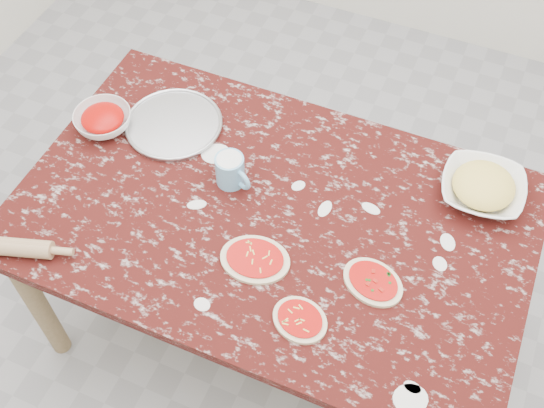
{
  "coord_description": "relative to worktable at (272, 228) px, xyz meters",
  "views": [
    {
      "loc": [
        0.48,
        -1.11,
        2.44
      ],
      "look_at": [
        0.0,
        0.0,
        0.8
      ],
      "focal_mm": 43.85,
      "sensor_mm": 36.0,
      "label": 1
    }
  ],
  "objects": [
    {
      "name": "pizza_right",
      "position": [
        0.37,
        -0.11,
        0.09
      ],
      "size": [
        0.22,
        0.19,
        0.02
      ],
      "color": "beige",
      "rests_on": "worktable"
    },
    {
      "name": "sauce_bowl",
      "position": [
        -0.68,
        0.11,
        0.11
      ],
      "size": [
        0.26,
        0.26,
        0.06
      ],
      "primitive_type": "imported",
      "rotation": [
        0.0,
        0.0,
        0.43
      ],
      "color": "white",
      "rests_on": "worktable"
    },
    {
      "name": "pizza_tray",
      "position": [
        -0.46,
        0.21,
        0.09
      ],
      "size": [
        0.43,
        0.43,
        0.01
      ],
      "primitive_type": "cylinder",
      "rotation": [
        0.0,
        0.0,
        0.41
      ],
      "color": "#B2B2B7",
      "rests_on": "worktable"
    },
    {
      "name": "ground",
      "position": [
        0.0,
        0.0,
        -0.67
      ],
      "size": [
        4.0,
        4.0,
        0.0
      ],
      "primitive_type": "plane",
      "color": "gray"
    },
    {
      "name": "flour_mug",
      "position": [
        -0.17,
        0.07,
        0.14
      ],
      "size": [
        0.13,
        0.09,
        0.11
      ],
      "color": "#6DAED6",
      "rests_on": "worktable"
    },
    {
      "name": "pizza_left",
      "position": [
        0.02,
        -0.18,
        0.09
      ],
      "size": [
        0.23,
        0.19,
        0.02
      ],
      "color": "beige",
      "rests_on": "worktable"
    },
    {
      "name": "pizza_mid",
      "position": [
        0.22,
        -0.31,
        0.09
      ],
      "size": [
        0.19,
        0.17,
        0.02
      ],
      "color": "beige",
      "rests_on": "worktable"
    },
    {
      "name": "rolling_pin",
      "position": [
        -0.67,
        -0.44,
        0.11
      ],
      "size": [
        0.28,
        0.14,
        0.06
      ],
      "primitive_type": "cylinder",
      "rotation": [
        0.0,
        1.57,
        0.31
      ],
      "color": "tan",
      "rests_on": "worktable"
    },
    {
      "name": "worktable",
      "position": [
        0.0,
        0.0,
        0.0
      ],
      "size": [
        1.6,
        1.0,
        0.75
      ],
      "color": "#340C0A",
      "rests_on": "ground"
    },
    {
      "name": "cheese_bowl",
      "position": [
        0.58,
        0.33,
        0.11
      ],
      "size": [
        0.29,
        0.29,
        0.06
      ],
      "primitive_type": "imported",
      "rotation": [
        0.0,
        0.0,
        0.1
      ],
      "color": "white",
      "rests_on": "worktable"
    }
  ]
}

